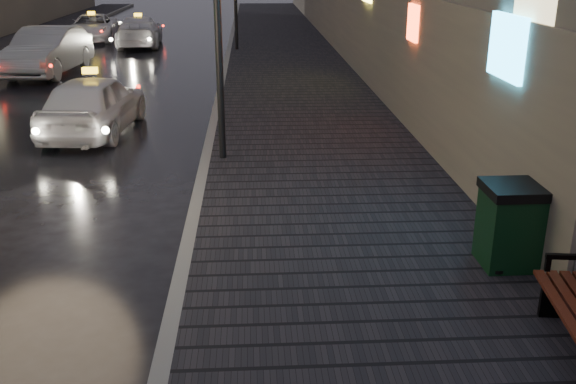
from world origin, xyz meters
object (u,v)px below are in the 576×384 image
trash_bin (510,225)px  taxi_near (93,104)px  taxi_mid (139,31)px  car_left_mid (47,51)px  taxi_far (93,27)px

trash_bin → taxi_near: 10.44m
trash_bin → taxi_near: (-7.09, 7.67, -0.00)m
taxi_near → taxi_mid: size_ratio=0.89×
trash_bin → car_left_mid: car_left_mid is taller
taxi_near → taxi_far: bearing=-72.0°
trash_bin → taxi_far: 27.92m
taxi_far → car_left_mid: bearing=-90.5°
taxi_far → trash_bin: bearing=-70.5°
trash_bin → car_left_mid: bearing=123.1°
taxi_near → taxi_mid: bearing=-79.7°
taxi_far → taxi_mid: bearing=-45.4°
taxi_near → taxi_mid: 15.65m
taxi_mid → taxi_far: bearing=-45.5°
taxi_near → car_left_mid: 9.02m
car_left_mid → taxi_far: 9.61m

